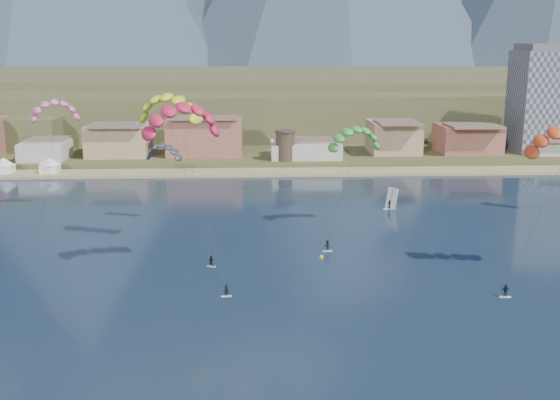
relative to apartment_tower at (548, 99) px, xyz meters
name	(u,v)px	position (x,y,z in m)	size (l,w,h in m)	color
ground	(292,347)	(-85.00, -128.00, -17.82)	(2400.00, 2400.00, 0.00)	black
beach	(268,172)	(-85.00, -22.00, -17.57)	(2200.00, 12.00, 0.90)	tan
land	(256,80)	(-85.00, 432.00, -17.82)	(2200.00, 900.00, 4.00)	brown
foothills	(310,100)	(-62.61, 104.47, -8.74)	(940.00, 210.00, 18.00)	brown
town	(128,136)	(-125.00, -6.00, -9.82)	(400.00, 24.00, 12.00)	beige
apartment_tower	(548,99)	(0.00, 0.00, 0.00)	(20.00, 16.00, 32.00)	gray
watchtower	(285,145)	(-80.00, -14.00, -11.45)	(5.82, 5.82, 8.60)	#47382D
kitesurfer_red	(182,115)	(-99.45, -102.32, 6.46)	(13.57, 14.18, 27.71)	silver
kitesurfer_yellow	(169,104)	(-102.87, -88.06, 6.69)	(13.83, 15.28, 28.17)	silver
kitesurfer_green	(355,136)	(-70.36, -77.22, -0.17)	(13.00, 18.53, 22.85)	silver
distant_kite_pink	(54,107)	(-128.67, -63.40, 4.04)	(10.90, 7.78, 24.81)	#262626
distant_kite_dark	(163,149)	(-106.30, -71.80, -3.29)	(8.15, 6.65, 17.25)	#262626
windsurfer	(390,202)	(-60.19, -63.02, -16.37)	(2.59, 2.81, 4.56)	silver
buoy	(321,257)	(-78.15, -95.15, -17.70)	(0.68, 0.68, 0.68)	yellow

